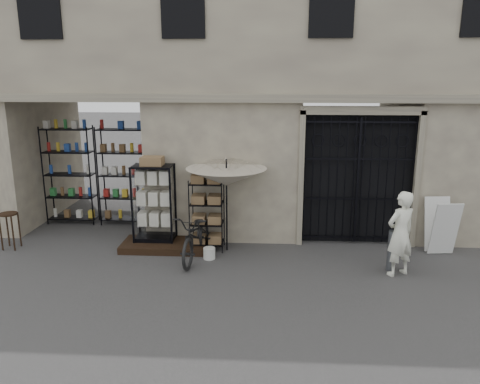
# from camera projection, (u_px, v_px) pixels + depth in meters

# --- Properties ---
(ground) EXTENTS (80.00, 80.00, 0.00)m
(ground) POSITION_uv_depth(u_px,v_px,m) (278.00, 281.00, 8.68)
(ground) COLOR black
(ground) RESTS_ON ground
(main_building) EXTENTS (14.00, 4.00, 9.00)m
(main_building) POSITION_uv_depth(u_px,v_px,m) (279.00, 42.00, 11.46)
(main_building) COLOR tan
(main_building) RESTS_ON ground
(shop_recess) EXTENTS (3.00, 1.70, 3.00)m
(shop_recess) POSITION_uv_depth(u_px,v_px,m) (91.00, 170.00, 11.29)
(shop_recess) COLOR black
(shop_recess) RESTS_ON ground
(shop_shelving) EXTENTS (2.70, 0.50, 2.50)m
(shop_shelving) POSITION_uv_depth(u_px,v_px,m) (97.00, 176.00, 11.84)
(shop_shelving) COLOR black
(shop_shelving) RESTS_ON ground
(iron_gate) EXTENTS (2.50, 0.21, 3.00)m
(iron_gate) POSITION_uv_depth(u_px,v_px,m) (356.00, 178.00, 10.42)
(iron_gate) COLOR black
(iron_gate) RESTS_ON ground
(step_platform) EXTENTS (2.00, 0.90, 0.15)m
(step_platform) POSITION_uv_depth(u_px,v_px,m) (168.00, 245.00, 10.30)
(step_platform) COLOR black
(step_platform) RESTS_ON ground
(display_cabinet) EXTENTS (0.96, 0.76, 1.83)m
(display_cabinet) POSITION_uv_depth(u_px,v_px,m) (154.00, 207.00, 10.27)
(display_cabinet) COLOR black
(display_cabinet) RESTS_ON step_platform
(wire_rack) EXTENTS (0.73, 0.54, 1.59)m
(wire_rack) POSITION_uv_depth(u_px,v_px,m) (207.00, 215.00, 10.12)
(wire_rack) COLOR black
(wire_rack) RESTS_ON ground
(market_umbrella) EXTENTS (1.93, 1.95, 2.42)m
(market_umbrella) POSITION_uv_depth(u_px,v_px,m) (226.00, 172.00, 9.81)
(market_umbrella) COLOR black
(market_umbrella) RESTS_ON ground
(white_bucket) EXTENTS (0.26, 0.26, 0.24)m
(white_bucket) POSITION_uv_depth(u_px,v_px,m) (209.00, 253.00, 9.73)
(white_bucket) COLOR silver
(white_bucket) RESTS_ON ground
(bicycle) EXTENTS (0.77, 1.07, 1.92)m
(bicycle) POSITION_uv_depth(u_px,v_px,m) (197.00, 258.00, 9.80)
(bicycle) COLOR black
(bicycle) RESTS_ON ground
(wooden_stool) EXTENTS (0.49, 0.49, 0.81)m
(wooden_stool) POSITION_uv_depth(u_px,v_px,m) (10.00, 230.00, 10.24)
(wooden_stool) COLOR black
(wooden_stool) RESTS_ON ground
(steel_bollard) EXTENTS (0.16, 0.16, 0.81)m
(steel_bollard) POSITION_uv_depth(u_px,v_px,m) (391.00, 251.00, 9.08)
(steel_bollard) COLOR slate
(steel_bollard) RESTS_ON ground
(shopkeeper) EXTENTS (1.31, 1.74, 0.39)m
(shopkeeper) POSITION_uv_depth(u_px,v_px,m) (397.00, 274.00, 8.98)
(shopkeeper) COLOR white
(shopkeeper) RESTS_ON ground
(easel_sign) EXTENTS (0.62, 0.69, 1.16)m
(easel_sign) POSITION_uv_depth(u_px,v_px,m) (441.00, 226.00, 9.91)
(easel_sign) COLOR silver
(easel_sign) RESTS_ON ground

